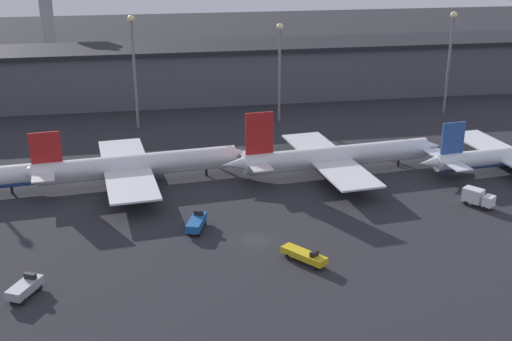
# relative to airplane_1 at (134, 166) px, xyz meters

# --- Properties ---
(ground) EXTENTS (600.00, 600.00, 0.00)m
(ground) POSITION_rel_airplane_1_xyz_m (19.32, -29.11, -3.66)
(ground) COLOR #26262B
(terminal_building) EXTENTS (218.26, 22.55, 16.00)m
(terminal_building) POSITION_rel_airplane_1_xyz_m (19.32, 65.25, 4.40)
(terminal_building) COLOR #4C515B
(terminal_building) RESTS_ON ground
(airplane_1) EXTENTS (48.45, 36.71, 12.01)m
(airplane_1) POSITION_rel_airplane_1_xyz_m (0.00, 0.00, 0.00)
(airplane_1) COLOR silver
(airplane_1) RESTS_ON ground
(airplane_2) EXTENTS (48.52, 35.52, 14.33)m
(airplane_2) POSITION_rel_airplane_1_xyz_m (40.94, -1.60, -0.05)
(airplane_2) COLOR silver
(airplane_2) RESTS_ON ground
(service_vehicle_0) EXTENTS (4.70, 6.14, 2.79)m
(service_vehicle_0) POSITION_rel_airplane_1_xyz_m (-14.97, -40.21, -2.34)
(service_vehicle_0) COLOR #9EA3A8
(service_vehicle_0) RESTS_ON ground
(service_vehicle_2) EXTENTS (4.16, 6.84, 2.84)m
(service_vehicle_2) POSITION_rel_airplane_1_xyz_m (10.27, -23.40, -2.31)
(service_vehicle_2) COLOR #195199
(service_vehicle_2) RESTS_ON ground
(service_vehicle_3) EXTENTS (6.34, 7.34, 2.55)m
(service_vehicle_3) POSITION_rel_airplane_1_xyz_m (25.45, -37.72, -2.45)
(service_vehicle_3) COLOR gold
(service_vehicle_3) RESTS_ON ground
(service_vehicle_5) EXTENTS (5.19, 5.84, 3.24)m
(service_vehicle_5) POSITION_rel_airplane_1_xyz_m (61.75, -22.58, -1.85)
(service_vehicle_5) COLOR white
(service_vehicle_5) RESTS_ON ground
(lamp_post_1) EXTENTS (1.80, 1.80, 28.30)m
(lamp_post_1) POSITION_rel_airplane_1_xyz_m (0.72, 38.30, 14.05)
(lamp_post_1) COLOR slate
(lamp_post_1) RESTS_ON ground
(lamp_post_2) EXTENTS (1.80, 1.80, 25.47)m
(lamp_post_2) POSITION_rel_airplane_1_xyz_m (37.47, 38.30, 12.51)
(lamp_post_2) COLOR slate
(lamp_post_2) RESTS_ON ground
(lamp_post_3) EXTENTS (1.80, 1.80, 27.40)m
(lamp_post_3) POSITION_rel_airplane_1_xyz_m (84.09, 38.30, 13.56)
(lamp_post_3) COLOR slate
(lamp_post_3) RESTS_ON ground
(control_tower) EXTENTS (9.00, 9.00, 37.71)m
(control_tower) POSITION_rel_airplane_1_xyz_m (-28.16, 107.39, 18.43)
(control_tower) COLOR #99999E
(control_tower) RESTS_ON ground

